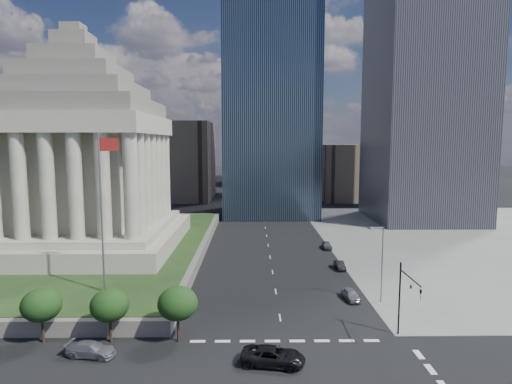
{
  "coord_description": "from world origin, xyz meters",
  "views": [
    {
      "loc": [
        -3.35,
        -28.53,
        20.6
      ],
      "look_at": [
        -2.83,
        21.14,
        14.88
      ],
      "focal_mm": 30.0,
      "sensor_mm": 36.0,
      "label": 1
    }
  ],
  "objects_px": {
    "traffic_signal_ne": "(406,293)",
    "parked_sedan_mid": "(340,265)",
    "street_lamp_north": "(381,259)",
    "suv_grey": "(91,349)",
    "parked_sedan_far": "(327,245)",
    "pickup_truck": "(273,356)",
    "war_memorial": "(79,138)",
    "flagpole": "(102,204)",
    "parked_sedan_near": "(351,295)"
  },
  "relations": [
    {
      "from": "war_memorial",
      "to": "parked_sedan_near",
      "type": "relative_size",
      "value": 9.55
    },
    {
      "from": "street_lamp_north",
      "to": "parked_sedan_near",
      "type": "height_order",
      "value": "street_lamp_north"
    },
    {
      "from": "pickup_truck",
      "to": "suv_grey",
      "type": "height_order",
      "value": "pickup_truck"
    },
    {
      "from": "pickup_truck",
      "to": "street_lamp_north",
      "type": "bearing_deg",
      "value": -33.52
    },
    {
      "from": "flagpole",
      "to": "suv_grey",
      "type": "height_order",
      "value": "flagpole"
    },
    {
      "from": "war_memorial",
      "to": "suv_grey",
      "type": "bearing_deg",
      "value": -67.86
    },
    {
      "from": "parked_sedan_far",
      "to": "traffic_signal_ne",
      "type": "bearing_deg",
      "value": -87.66
    },
    {
      "from": "suv_grey",
      "to": "pickup_truck",
      "type": "bearing_deg",
      "value": -86.52
    },
    {
      "from": "flagpole",
      "to": "street_lamp_north",
      "type": "relative_size",
      "value": 2.0
    },
    {
      "from": "street_lamp_north",
      "to": "parked_sedan_far",
      "type": "distance_m",
      "value": 28.49
    },
    {
      "from": "street_lamp_north",
      "to": "parked_sedan_mid",
      "type": "relative_size",
      "value": 2.59
    },
    {
      "from": "parked_sedan_mid",
      "to": "traffic_signal_ne",
      "type": "bearing_deg",
      "value": -88.22
    },
    {
      "from": "war_memorial",
      "to": "parked_sedan_far",
      "type": "xyz_separation_m",
      "value": [
        45.37,
        4.99,
        -20.7
      ]
    },
    {
      "from": "suv_grey",
      "to": "parked_sedan_far",
      "type": "distance_m",
      "value": 51.79
    },
    {
      "from": "war_memorial",
      "to": "pickup_truck",
      "type": "distance_m",
      "value": 54.68
    },
    {
      "from": "war_memorial",
      "to": "suv_grey",
      "type": "distance_m",
      "value": 44.99
    },
    {
      "from": "war_memorial",
      "to": "parked_sedan_near",
      "type": "bearing_deg",
      "value": -26.97
    },
    {
      "from": "street_lamp_north",
      "to": "suv_grey",
      "type": "height_order",
      "value": "street_lamp_north"
    },
    {
      "from": "parked_sedan_near",
      "to": "pickup_truck",
      "type": "bearing_deg",
      "value": -131.03
    },
    {
      "from": "suv_grey",
      "to": "parked_sedan_mid",
      "type": "distance_m",
      "value": 41.41
    },
    {
      "from": "suv_grey",
      "to": "parked_sedan_far",
      "type": "xyz_separation_m",
      "value": [
        30.31,
        41.99,
        -0.01
      ]
    },
    {
      "from": "war_memorial",
      "to": "street_lamp_north",
      "type": "bearing_deg",
      "value": -25.92
    },
    {
      "from": "traffic_signal_ne",
      "to": "parked_sedan_near",
      "type": "distance_m",
      "value": 13.18
    },
    {
      "from": "war_memorial",
      "to": "flagpole",
      "type": "xyz_separation_m",
      "value": [
        12.17,
        -24.0,
        -8.29
      ]
    },
    {
      "from": "suv_grey",
      "to": "parked_sedan_near",
      "type": "xyz_separation_m",
      "value": [
        28.68,
        14.75,
        -0.01
      ]
    },
    {
      "from": "parked_sedan_mid",
      "to": "parked_sedan_far",
      "type": "bearing_deg",
      "value": 87.48
    },
    {
      "from": "parked_sedan_near",
      "to": "parked_sedan_far",
      "type": "xyz_separation_m",
      "value": [
        1.64,
        27.24,
        -0.0
      ]
    },
    {
      "from": "flagpole",
      "to": "pickup_truck",
      "type": "bearing_deg",
      "value": -35.78
    },
    {
      "from": "parked_sedan_near",
      "to": "parked_sedan_mid",
      "type": "distance_m",
      "value": 13.82
    },
    {
      "from": "pickup_truck",
      "to": "parked_sedan_near",
      "type": "bearing_deg",
      "value": -24.44
    },
    {
      "from": "flagpole",
      "to": "traffic_signal_ne",
      "type": "height_order",
      "value": "flagpole"
    },
    {
      "from": "traffic_signal_ne",
      "to": "parked_sedan_far",
      "type": "xyz_separation_m",
      "value": [
        -1.13,
        39.29,
        -4.55
      ]
    },
    {
      "from": "parked_sedan_near",
      "to": "suv_grey",
      "type": "bearing_deg",
      "value": -159.9
    },
    {
      "from": "war_memorial",
      "to": "parked_sedan_far",
      "type": "bearing_deg",
      "value": 6.27
    },
    {
      "from": "war_memorial",
      "to": "pickup_truck",
      "type": "bearing_deg",
      "value": -49.89
    },
    {
      "from": "war_memorial",
      "to": "parked_sedan_far",
      "type": "relative_size",
      "value": 9.56
    },
    {
      "from": "war_memorial",
      "to": "pickup_truck",
      "type": "xyz_separation_m",
      "value": [
        32.64,
        -38.75,
        -20.57
      ]
    },
    {
      "from": "street_lamp_north",
      "to": "suv_grey",
      "type": "relative_size",
      "value": 2.06
    },
    {
      "from": "flagpole",
      "to": "street_lamp_north",
      "type": "xyz_separation_m",
      "value": [
        35.16,
        1.0,
        -7.45
      ]
    },
    {
      "from": "flagpole",
      "to": "traffic_signal_ne",
      "type": "bearing_deg",
      "value": -16.71
    },
    {
      "from": "traffic_signal_ne",
      "to": "parked_sedan_mid",
      "type": "distance_m",
      "value": 26.26
    },
    {
      "from": "flagpole",
      "to": "street_lamp_north",
      "type": "distance_m",
      "value": 35.95
    },
    {
      "from": "parked_sedan_near",
      "to": "parked_sedan_mid",
      "type": "relative_size",
      "value": 1.06
    },
    {
      "from": "flagpole",
      "to": "parked_sedan_mid",
      "type": "xyz_separation_m",
      "value": [
        32.92,
        15.5,
        -12.48
      ]
    },
    {
      "from": "street_lamp_north",
      "to": "pickup_truck",
      "type": "relative_size",
      "value": 1.67
    },
    {
      "from": "traffic_signal_ne",
      "to": "pickup_truck",
      "type": "distance_m",
      "value": 15.21
    },
    {
      "from": "traffic_signal_ne",
      "to": "street_lamp_north",
      "type": "relative_size",
      "value": 0.8
    },
    {
      "from": "war_memorial",
      "to": "pickup_truck",
      "type": "height_order",
      "value": "war_memorial"
    },
    {
      "from": "street_lamp_north",
      "to": "pickup_truck",
      "type": "bearing_deg",
      "value": -132.99
    },
    {
      "from": "war_memorial",
      "to": "parked_sedan_near",
      "type": "xyz_separation_m",
      "value": [
        43.73,
        -22.25,
        -20.7
      ]
    }
  ]
}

